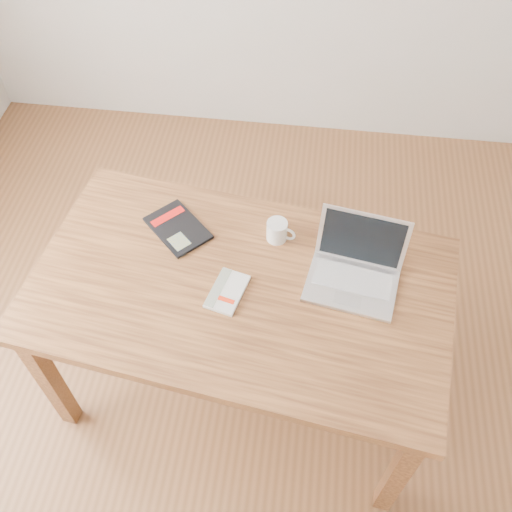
# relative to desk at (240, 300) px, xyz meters

# --- Properties ---
(room) EXTENTS (4.04, 4.04, 2.70)m
(room) POSITION_rel_desk_xyz_m (0.09, -0.18, 0.69)
(room) COLOR brown
(room) RESTS_ON ground
(desk) EXTENTS (1.57, 1.03, 0.75)m
(desk) POSITION_rel_desk_xyz_m (0.00, 0.00, 0.00)
(desk) COLOR brown
(desk) RESTS_ON ground
(white_guidebook) EXTENTS (0.15, 0.20, 0.02)m
(white_guidebook) POSITION_rel_desk_xyz_m (-0.04, -0.04, 0.10)
(white_guidebook) COLOR beige
(white_guidebook) RESTS_ON desk
(black_guidebook) EXTENTS (0.29, 0.28, 0.01)m
(black_guidebook) POSITION_rel_desk_xyz_m (-0.27, 0.23, 0.10)
(black_guidebook) COLOR black
(black_guidebook) RESTS_ON desk
(laptop) EXTENTS (0.35, 0.32, 0.22)m
(laptop) POSITION_rel_desk_xyz_m (0.39, 0.09, 0.14)
(laptop) COLOR silver
(laptop) RESTS_ON desk
(coffee_mug) EXTENTS (0.11, 0.08, 0.08)m
(coffee_mug) POSITION_rel_desk_xyz_m (0.11, 0.23, 0.13)
(coffee_mug) COLOR white
(coffee_mug) RESTS_ON desk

